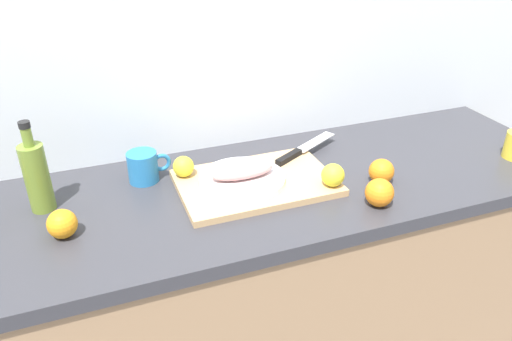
{
  "coord_description": "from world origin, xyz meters",
  "views": [
    {
      "loc": [
        -0.45,
        -1.15,
        1.63
      ],
      "look_at": [
        -0.01,
        0.01,
        0.95
      ],
      "focal_mm": 34.76,
      "sensor_mm": 36.0,
      "label": 1
    }
  ],
  "objects_px": {
    "fish_fillet": "(242,171)",
    "chef_knife": "(299,151)",
    "olive_oil_bottle": "(37,176)",
    "cutting_board": "(256,183)",
    "coffee_mug_1": "(144,167)",
    "lemon_0": "(333,175)",
    "orange_0": "(379,193)",
    "white_plate": "(242,179)"
  },
  "relations": [
    {
      "from": "chef_knife",
      "to": "fish_fillet",
      "type": "bearing_deg",
      "value": 174.82
    },
    {
      "from": "fish_fillet",
      "to": "coffee_mug_1",
      "type": "distance_m",
      "value": 0.29
    },
    {
      "from": "coffee_mug_1",
      "to": "cutting_board",
      "type": "bearing_deg",
      "value": -26.04
    },
    {
      "from": "fish_fillet",
      "to": "olive_oil_bottle",
      "type": "relative_size",
      "value": 0.73
    },
    {
      "from": "fish_fillet",
      "to": "lemon_0",
      "type": "height_order",
      "value": "lemon_0"
    },
    {
      "from": "fish_fillet",
      "to": "lemon_0",
      "type": "distance_m",
      "value": 0.26
    },
    {
      "from": "cutting_board",
      "to": "coffee_mug_1",
      "type": "height_order",
      "value": "coffee_mug_1"
    },
    {
      "from": "coffee_mug_1",
      "to": "white_plate",
      "type": "bearing_deg",
      "value": -28.25
    },
    {
      "from": "fish_fillet",
      "to": "chef_knife",
      "type": "xyz_separation_m",
      "value": [
        0.23,
        0.1,
        -0.02
      ]
    },
    {
      "from": "chef_knife",
      "to": "coffee_mug_1",
      "type": "relative_size",
      "value": 2.1
    },
    {
      "from": "cutting_board",
      "to": "coffee_mug_1",
      "type": "xyz_separation_m",
      "value": [
        -0.3,
        0.14,
        0.04
      ]
    },
    {
      "from": "cutting_board",
      "to": "white_plate",
      "type": "relative_size",
      "value": 1.81
    },
    {
      "from": "fish_fillet",
      "to": "chef_knife",
      "type": "bearing_deg",
      "value": 23.86
    },
    {
      "from": "lemon_0",
      "to": "orange_0",
      "type": "height_order",
      "value": "lemon_0"
    },
    {
      "from": "cutting_board",
      "to": "lemon_0",
      "type": "xyz_separation_m",
      "value": [
        0.19,
        -0.11,
        0.04
      ]
    },
    {
      "from": "cutting_board",
      "to": "olive_oil_bottle",
      "type": "distance_m",
      "value": 0.59
    },
    {
      "from": "coffee_mug_1",
      "to": "lemon_0",
      "type": "bearing_deg",
      "value": -27.25
    },
    {
      "from": "cutting_board",
      "to": "orange_0",
      "type": "xyz_separation_m",
      "value": [
        0.27,
        -0.21,
        0.03
      ]
    },
    {
      "from": "chef_knife",
      "to": "coffee_mug_1",
      "type": "distance_m",
      "value": 0.48
    },
    {
      "from": "olive_oil_bottle",
      "to": "orange_0",
      "type": "xyz_separation_m",
      "value": [
        0.85,
        -0.3,
        -0.06
      ]
    },
    {
      "from": "cutting_board",
      "to": "lemon_0",
      "type": "height_order",
      "value": "lemon_0"
    },
    {
      "from": "lemon_0",
      "to": "coffee_mug_1",
      "type": "height_order",
      "value": "coffee_mug_1"
    },
    {
      "from": "olive_oil_bottle",
      "to": "orange_0",
      "type": "bearing_deg",
      "value": -19.51
    },
    {
      "from": "lemon_0",
      "to": "olive_oil_bottle",
      "type": "distance_m",
      "value": 0.79
    },
    {
      "from": "lemon_0",
      "to": "coffee_mug_1",
      "type": "distance_m",
      "value": 0.55
    },
    {
      "from": "white_plate",
      "to": "fish_fillet",
      "type": "bearing_deg",
      "value": 159.44
    },
    {
      "from": "white_plate",
      "to": "coffee_mug_1",
      "type": "distance_m",
      "value": 0.29
    },
    {
      "from": "orange_0",
      "to": "lemon_0",
      "type": "bearing_deg",
      "value": 127.84
    },
    {
      "from": "olive_oil_bottle",
      "to": "orange_0",
      "type": "height_order",
      "value": "olive_oil_bottle"
    },
    {
      "from": "white_plate",
      "to": "orange_0",
      "type": "xyz_separation_m",
      "value": [
        0.31,
        -0.22,
        0.01
      ]
    },
    {
      "from": "orange_0",
      "to": "fish_fillet",
      "type": "bearing_deg",
      "value": 144.88
    },
    {
      "from": "fish_fillet",
      "to": "orange_0",
      "type": "xyz_separation_m",
      "value": [
        0.31,
        -0.22,
        -0.01
      ]
    },
    {
      "from": "fish_fillet",
      "to": "olive_oil_bottle",
      "type": "distance_m",
      "value": 0.55
    },
    {
      "from": "lemon_0",
      "to": "chef_knife",
      "type": "bearing_deg",
      "value": 91.26
    },
    {
      "from": "coffee_mug_1",
      "to": "orange_0",
      "type": "distance_m",
      "value": 0.67
    },
    {
      "from": "olive_oil_bottle",
      "to": "coffee_mug_1",
      "type": "bearing_deg",
      "value": 11.52
    },
    {
      "from": "white_plate",
      "to": "fish_fillet",
      "type": "distance_m",
      "value": 0.03
    },
    {
      "from": "fish_fillet",
      "to": "chef_knife",
      "type": "height_order",
      "value": "fish_fillet"
    },
    {
      "from": "white_plate",
      "to": "chef_knife",
      "type": "bearing_deg",
      "value": 23.86
    },
    {
      "from": "cutting_board",
      "to": "coffee_mug_1",
      "type": "distance_m",
      "value": 0.33
    },
    {
      "from": "chef_knife",
      "to": "coffee_mug_1",
      "type": "bearing_deg",
      "value": 146.43
    },
    {
      "from": "lemon_0",
      "to": "olive_oil_bottle",
      "type": "xyz_separation_m",
      "value": [
        -0.77,
        0.19,
        0.05
      ]
    }
  ]
}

